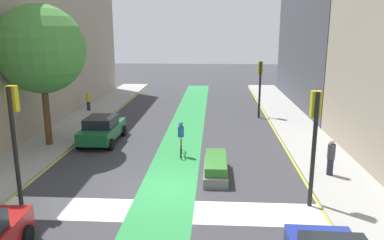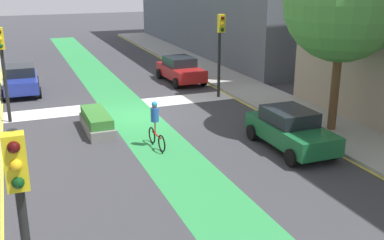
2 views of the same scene
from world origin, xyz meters
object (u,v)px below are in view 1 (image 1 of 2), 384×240
(car_green_left_far, at_px, (102,129))
(traffic_signal_near_left, at_px, (14,123))
(traffic_signal_far_right, at_px, (260,79))
(street_tree_near, at_px, (41,49))
(median_planter, at_px, (216,167))
(pedestrian_sidewalk_right_a, at_px, (331,157))
(pedestrian_sidewalk_left_a, at_px, (88,101))
(cyclist_in_lane, at_px, (181,138))
(traffic_signal_near_right, at_px, (315,127))

(car_green_left_far, bearing_deg, traffic_signal_near_left, -94.93)
(traffic_signal_far_right, bearing_deg, street_tree_near, -147.60)
(traffic_signal_far_right, relative_size, median_planter, 1.34)
(car_green_left_far, relative_size, median_planter, 1.33)
(pedestrian_sidewalk_right_a, xyz_separation_m, street_tree_near, (-14.54, 3.79, 4.47))
(car_green_left_far, height_order, pedestrian_sidewalk_left_a, pedestrian_sidewalk_left_a)
(traffic_signal_near_left, xyz_separation_m, cyclist_in_lane, (5.54, 6.03, -2.19))
(traffic_signal_near_left, bearing_deg, car_green_left_far, 85.07)
(traffic_signal_far_right, height_order, median_planter, traffic_signal_far_right)
(traffic_signal_near_right, xyz_separation_m, pedestrian_sidewalk_left_a, (-13.77, 15.71, -2.10))
(median_planter, bearing_deg, car_green_left_far, 143.78)
(traffic_signal_far_right, xyz_separation_m, median_planter, (-3.26, -11.91, -2.57))
(street_tree_near, bearing_deg, traffic_signal_near_left, -73.73)
(median_planter, bearing_deg, pedestrian_sidewalk_left_a, 128.11)
(pedestrian_sidewalk_left_a, bearing_deg, pedestrian_sidewalk_right_a, -40.25)
(traffic_signal_near_right, bearing_deg, median_planter, 142.96)
(cyclist_in_lane, height_order, pedestrian_sidewalk_right_a, cyclist_in_lane)
(pedestrian_sidewalk_left_a, height_order, street_tree_near, street_tree_near)
(traffic_signal_far_right, bearing_deg, pedestrian_sidewalk_right_a, -81.20)
(car_green_left_far, bearing_deg, traffic_signal_near_right, -36.51)
(traffic_signal_far_right, xyz_separation_m, pedestrian_sidewalk_left_a, (-13.49, 1.13, -2.02))
(car_green_left_far, distance_m, median_planter, 8.27)
(median_planter, bearing_deg, traffic_signal_near_left, -156.16)
(traffic_signal_near_left, bearing_deg, street_tree_near, 106.27)
(traffic_signal_near_left, distance_m, cyclist_in_lane, 8.48)
(street_tree_near, xyz_separation_m, median_planter, (9.44, -3.85, -5.05))
(pedestrian_sidewalk_left_a, bearing_deg, street_tree_near, -85.10)
(car_green_left_far, distance_m, cyclist_in_lane, 5.28)
(traffic_signal_far_right, bearing_deg, median_planter, -105.31)
(cyclist_in_lane, bearing_deg, pedestrian_sidewalk_left_a, 129.31)
(traffic_signal_far_right, relative_size, pedestrian_sidewalk_right_a, 2.57)
(traffic_signal_near_right, height_order, cyclist_in_lane, traffic_signal_near_right)
(traffic_signal_far_right, height_order, cyclist_in_lane, traffic_signal_far_right)
(cyclist_in_lane, relative_size, median_planter, 0.59)
(traffic_signal_far_right, distance_m, street_tree_near, 15.25)
(car_green_left_far, height_order, median_planter, car_green_left_far)
(traffic_signal_near_right, bearing_deg, traffic_signal_near_left, -176.92)
(car_green_left_far, xyz_separation_m, median_planter, (6.67, -4.88, -0.40))
(cyclist_in_lane, bearing_deg, street_tree_near, 171.97)
(traffic_signal_near_right, distance_m, car_green_left_far, 12.89)
(car_green_left_far, height_order, pedestrian_sidewalk_right_a, pedestrian_sidewalk_right_a)
(car_green_left_far, xyz_separation_m, cyclist_in_lane, (4.84, -2.10, 0.17))
(pedestrian_sidewalk_right_a, relative_size, pedestrian_sidewalk_left_a, 1.04)
(pedestrian_sidewalk_right_a, xyz_separation_m, median_planter, (-5.10, -0.07, -0.58))
(pedestrian_sidewalk_right_a, bearing_deg, traffic_signal_near_right, -119.67)
(pedestrian_sidewalk_left_a, bearing_deg, traffic_signal_near_right, -48.77)
(median_planter, bearing_deg, traffic_signal_far_right, 74.69)
(traffic_signal_near_left, distance_m, pedestrian_sidewalk_right_a, 13.08)
(traffic_signal_near_left, height_order, car_green_left_far, traffic_signal_near_left)
(traffic_signal_far_right, height_order, car_green_left_far, traffic_signal_far_right)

